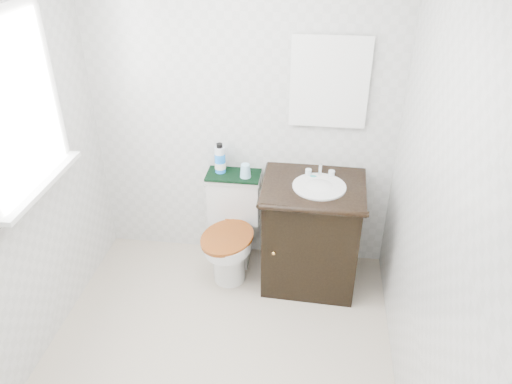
% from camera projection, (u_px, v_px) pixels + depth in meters
% --- Properties ---
extents(floor, '(2.40, 2.40, 0.00)m').
position_uv_depth(floor, '(215.00, 365.00, 3.10)').
color(floor, '#AB9D8A').
rests_on(floor, ground).
extents(wall_back, '(2.40, 0.00, 2.40)m').
position_uv_depth(wall_back, '(242.00, 112.00, 3.51)').
color(wall_back, silver).
rests_on(wall_back, ground).
extents(wall_right, '(0.00, 2.40, 2.40)m').
position_uv_depth(wall_right, '(431.00, 218.00, 2.36)').
color(wall_right, silver).
rests_on(wall_right, ground).
extents(window, '(0.02, 0.70, 0.90)m').
position_uv_depth(window, '(13.00, 107.00, 2.64)').
color(window, white).
rests_on(window, wall_left).
extents(mirror, '(0.50, 0.02, 0.60)m').
position_uv_depth(mirror, '(329.00, 82.00, 3.29)').
color(mirror, silver).
rests_on(mirror, wall_back).
extents(toilet, '(0.45, 0.66, 0.74)m').
position_uv_depth(toilet, '(232.00, 231.00, 3.77)').
color(toilet, silver).
rests_on(toilet, floor).
extents(vanity, '(0.71, 0.62, 0.92)m').
position_uv_depth(vanity, '(312.00, 231.00, 3.59)').
color(vanity, black).
rests_on(vanity, floor).
extents(trash_bin, '(0.26, 0.23, 0.32)m').
position_uv_depth(trash_bin, '(281.00, 243.00, 3.92)').
color(trash_bin, silver).
rests_on(trash_bin, floor).
extents(towel, '(0.39, 0.22, 0.02)m').
position_uv_depth(towel, '(233.00, 175.00, 3.65)').
color(towel, black).
rests_on(towel, toilet).
extents(mouthwash_bottle, '(0.08, 0.08, 0.23)m').
position_uv_depth(mouthwash_bottle, '(220.00, 159.00, 3.62)').
color(mouthwash_bottle, '#1C7CF1').
rests_on(mouthwash_bottle, towel).
extents(cup, '(0.08, 0.08, 0.10)m').
position_uv_depth(cup, '(245.00, 171.00, 3.58)').
color(cup, '#8AC5E2').
rests_on(cup, towel).
extents(soap_bar, '(0.06, 0.04, 0.02)m').
position_uv_depth(soap_bar, '(313.00, 177.00, 3.47)').
color(soap_bar, '#197A77').
rests_on(soap_bar, vanity).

